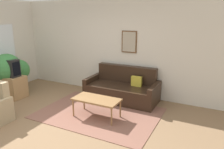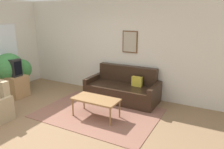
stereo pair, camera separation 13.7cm
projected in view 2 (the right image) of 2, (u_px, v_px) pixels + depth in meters
name	position (u px, v px, depth m)	size (l,w,h in m)	color
ground_plane	(50.00, 129.00, 4.49)	(16.00, 16.00, 0.00)	#846647
area_rug	(98.00, 113.00, 5.22)	(2.79, 1.96, 0.01)	brown
wall_back	(111.00, 47.00, 6.37)	(8.00, 0.09, 2.70)	beige
couch	(123.00, 89.00, 5.97)	(1.95, 0.90, 0.90)	black
coffee_table	(96.00, 100.00, 4.93)	(1.06, 0.52, 0.45)	olive
tv_stand	(14.00, 86.00, 6.26)	(0.75, 0.50, 0.61)	#A87F51
tv	(11.00, 67.00, 6.11)	(0.55, 0.28, 0.48)	black
potted_plant_tall	(9.00, 68.00, 6.23)	(0.80, 0.80, 1.22)	#383D42
potted_plant_by_window	(21.00, 70.00, 6.77)	(0.63, 0.63, 0.95)	#383D42
potted_plant_small	(13.00, 78.00, 6.46)	(0.47, 0.47, 0.77)	#935638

